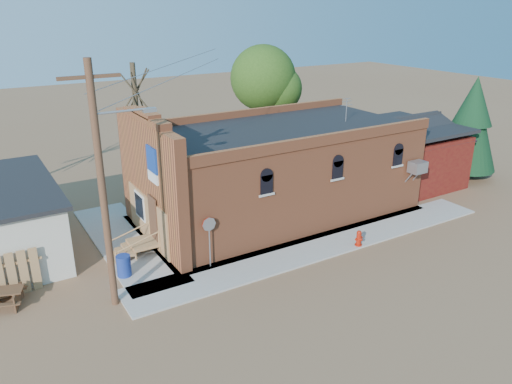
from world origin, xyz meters
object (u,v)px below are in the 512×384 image
stop_sign (209,229)px  trash_barrel (124,266)px  fire_hydrant (359,238)px  picnic_table (1,296)px  brick_bar (273,172)px  utility_pole (103,184)px

stop_sign → trash_barrel: size_ratio=2.52×
fire_hydrant → picnic_table: fire_hydrant is taller
brick_bar → picnic_table: brick_bar is taller
fire_hydrant → trash_barrel: trash_barrel is taller
trash_barrel → picnic_table: 4.58m
fire_hydrant → trash_barrel: (-10.12, 2.93, 0.08)m
utility_pole → stop_sign: 5.19m
stop_sign → trash_barrel: (-3.38, 1.12, -1.29)m
utility_pole → stop_sign: (4.23, 0.60, -2.95)m
picnic_table → fire_hydrant: bearing=6.7°
brick_bar → utility_pole: size_ratio=1.82×
trash_barrel → picnic_table: trash_barrel is taller
fire_hydrant → picnic_table: size_ratio=0.39×
brick_bar → picnic_table: size_ratio=8.55×
fire_hydrant → brick_bar: bearing=85.1°
trash_barrel → picnic_table: bearing=176.5°
stop_sign → trash_barrel: stop_sign is taller
fire_hydrant → picnic_table: (-14.69, 3.20, -0.01)m
brick_bar → stop_sign: bearing=-146.4°
utility_pole → picnic_table: (-3.72, 2.00, -4.33)m
trash_barrel → picnic_table: (-4.57, 0.28, -0.09)m
brick_bar → picnic_table: 13.83m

